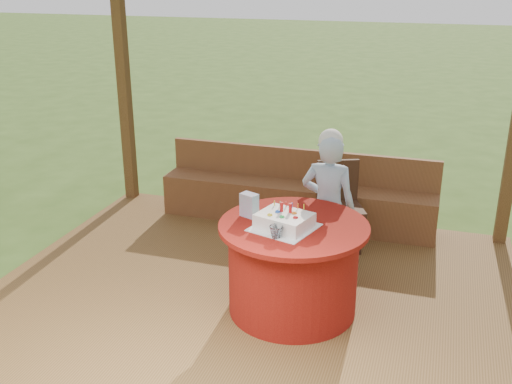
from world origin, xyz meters
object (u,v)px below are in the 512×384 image
table (293,267)px  drinking_glass (276,232)px  bench (297,200)px  elderly_woman (328,204)px  chair (339,201)px  birthday_cake (284,221)px  gift_bag (249,205)px

table → drinking_glass: size_ratio=11.43×
bench → drinking_glass: size_ratio=28.71×
bench → elderly_woman: (0.55, -1.08, 0.43)m
chair → drinking_glass: chair is taller
elderly_woman → drinking_glass: size_ratio=13.16×
table → chair: size_ratio=1.37×
birthday_cake → elderly_woman: bearing=76.3°
table → gift_bag: bearing=173.5°
bench → elderly_woman: size_ratio=2.18×
table → elderly_woman: bearing=78.8°
elderly_woman → table: bearing=-101.2°
bench → table: (0.41, -1.77, 0.12)m
elderly_woman → gift_bag: (-0.52, -0.65, 0.17)m
elderly_woman → drinking_glass: 1.01m
birthday_cake → gift_bag: (-0.33, 0.14, 0.04)m
table → gift_bag: size_ratio=6.13×
bench → gift_bag: bearing=-89.2°
gift_bag → drinking_glass: bearing=-24.4°
birthday_cake → chair: bearing=82.6°
drinking_glass → chair: bearing=83.2°
table → elderly_woman: 0.77m
birthday_cake → gift_bag: 0.36m
table → gift_bag: (-0.38, 0.04, 0.47)m
chair → drinking_glass: size_ratio=8.33×
gift_bag → drinking_glass: gift_bag is taller
bench → elderly_woman: 1.28m
elderly_woman → gift_bag: size_ratio=7.06×
birthday_cake → bench: bearing=100.8°
table → elderly_woman: (0.14, 0.69, 0.30)m
chair → gift_bag: bearing=-111.8°
bench → drinking_glass: (0.35, -2.07, 0.55)m
table → elderly_woman: size_ratio=0.87×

